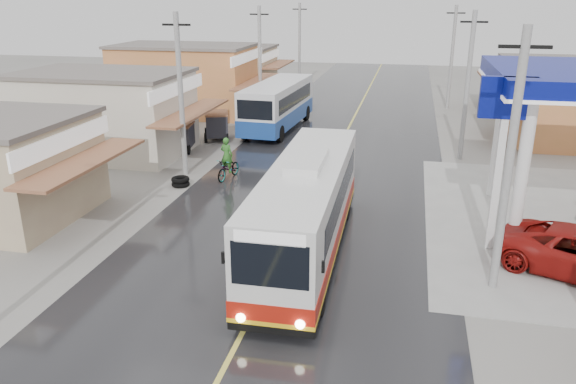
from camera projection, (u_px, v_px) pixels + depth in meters
name	position (u px, v px, depth m)	size (l,w,h in m)	color
ground	(278.00, 265.00, 19.19)	(120.00, 120.00, 0.00)	slate
road	(336.00, 152.00, 33.01)	(12.00, 90.00, 0.02)	black
centre_line	(336.00, 151.00, 33.00)	(0.15, 90.00, 0.01)	#D8CC4C
shopfronts_left	(154.00, 130.00, 38.39)	(11.00, 44.00, 5.20)	tan
utility_poles_left	(228.00, 141.00, 35.34)	(1.60, 50.00, 8.00)	gray
utility_poles_right	(460.00, 159.00, 31.60)	(1.60, 36.00, 8.00)	gray
coach_bus	(307.00, 208.00, 19.54)	(2.72, 11.42, 3.55)	silver
second_bus	(278.00, 105.00, 37.91)	(3.15, 9.68, 3.17)	silver
cyclist	(228.00, 165.00, 27.92)	(1.09, 2.12, 2.18)	black
tricycle_near	(181.00, 135.00, 32.99)	(1.69, 2.12, 1.61)	#26262D
tricycle_far	(217.00, 124.00, 35.48)	(2.16, 2.47, 1.75)	#26262D
tyre_stack	(181.00, 182.00, 27.04)	(0.89, 0.89, 0.45)	black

